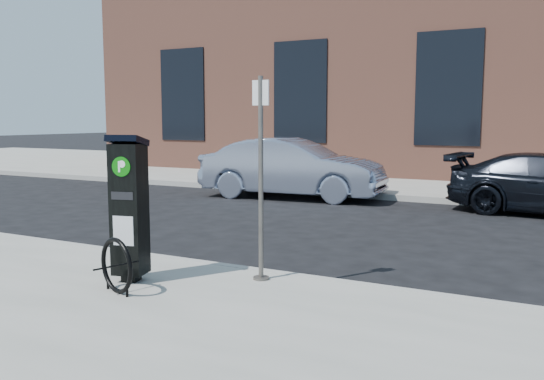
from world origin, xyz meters
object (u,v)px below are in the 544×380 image
Objects in this scene: parking_kiosk at (129,207)px; bike_rack at (117,266)px; sign_pole at (261,180)px; car_silver at (292,168)px.

bike_rack is (0.19, -0.45, -0.59)m from parking_kiosk.
parking_kiosk is 1.59m from sign_pole.
parking_kiosk is 2.76× the size of bike_rack.
sign_pole is 0.51× the size of car_silver.
parking_kiosk is 0.37× the size of car_silver.
bike_rack is at bearing -172.42° from car_silver.
sign_pole is (1.35, 0.78, 0.31)m from parking_kiosk.
car_silver is at bearing 88.76° from parking_kiosk.
parking_kiosk is 8.67m from car_silver.
car_silver reaches higher than bike_rack.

